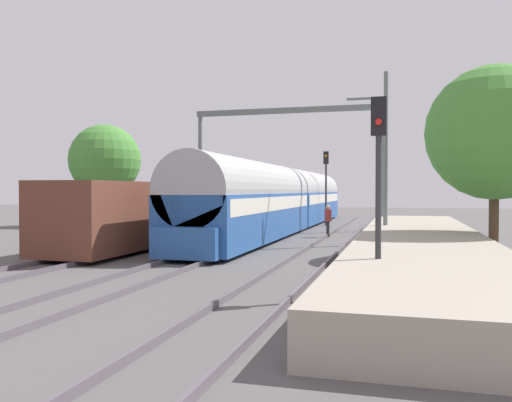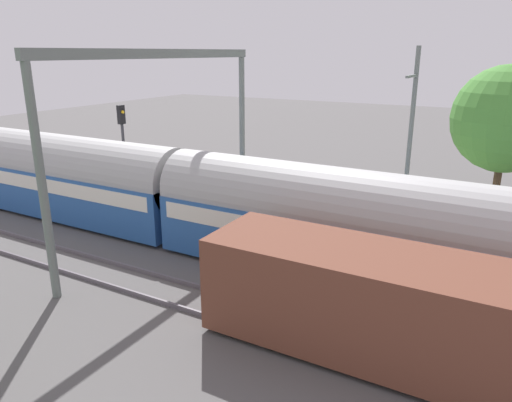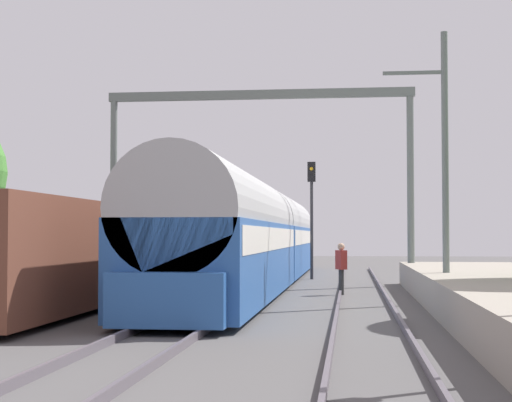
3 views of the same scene
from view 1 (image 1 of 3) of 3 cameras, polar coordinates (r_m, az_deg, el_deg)
name	(u,v)px [view 1 (image 1 of 3)]	position (r m, az deg, el deg)	size (l,w,h in m)	color
ground	(208,256)	(20.47, -5.20, -5.91)	(120.00, 120.00, 0.00)	#565454
track_far_west	(114,251)	(22.19, -15.03, -5.19)	(1.52, 60.00, 0.16)	#5C545C
track_west	(208,254)	(20.46, -5.20, -5.69)	(1.52, 60.00, 0.16)	#5C545C
track_east	(312,258)	(19.43, 6.06, -6.06)	(1.52, 60.00, 0.16)	#5C545C
platform	(420,245)	(21.14, 17.25, -4.51)	(4.40, 28.00, 0.90)	#A39989
passenger_train	(285,199)	(33.89, 3.19, 0.23)	(2.93, 32.85, 3.82)	#28569E
freight_car	(145,213)	(24.46, -11.81, -1.32)	(2.80, 13.00, 2.70)	brown
person_crossing	(328,218)	(28.72, 7.74, -1.82)	(0.41, 0.47, 1.73)	#2E2E2E
railway_signal_near	(379,169)	(12.84, 13.03, 3.42)	(0.36, 0.30, 4.71)	#2D2D33
railway_signal_far	(326,178)	(38.38, 7.53, 2.44)	(0.36, 0.30, 5.31)	#2D2D33
catenary_gantry	(287,142)	(34.57, 3.39, 6.32)	(12.45, 0.28, 7.86)	slate
catenary_pole_east_mid	(385,155)	(25.35, 13.65, 4.81)	(1.90, 0.20, 8.00)	slate
tree_west_background	(105,160)	(39.54, -15.93, 4.24)	(5.08, 5.08, 7.22)	#4C3826
tree_east_background	(495,133)	(22.11, 24.26, 6.69)	(5.10, 5.10, 7.25)	#4C3826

